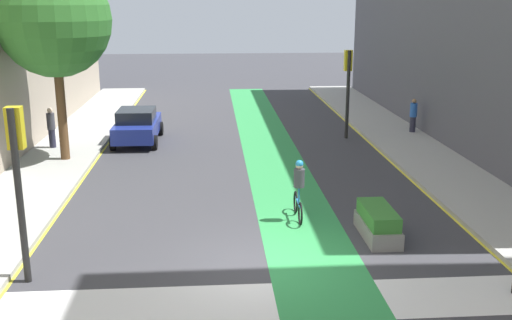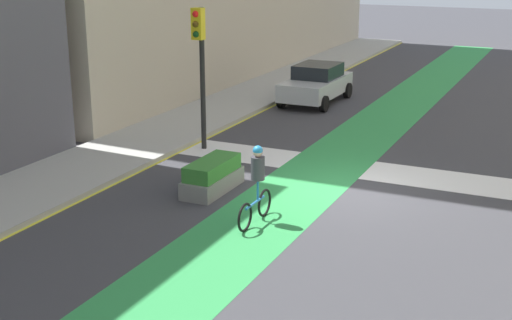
# 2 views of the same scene
# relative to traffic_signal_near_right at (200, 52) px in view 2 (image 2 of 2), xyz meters

# --- Properties ---
(ground_plane) EXTENTS (120.00, 120.00, 0.00)m
(ground_plane) POSITION_rel_traffic_signal_near_right_xyz_m (-5.48, 1.87, -3.10)
(ground_plane) COLOR #38383D
(bike_lane_paint) EXTENTS (2.40, 60.00, 0.01)m
(bike_lane_paint) POSITION_rel_traffic_signal_near_right_xyz_m (-4.19, 1.87, -3.10)
(bike_lane_paint) COLOR #2D8C47
(bike_lane_paint) RESTS_ON ground_plane
(crosswalk_band) EXTENTS (12.00, 1.80, 0.01)m
(crosswalk_band) POSITION_rel_traffic_signal_near_right_xyz_m (-5.48, -0.13, -3.10)
(crosswalk_band) COLOR silver
(crosswalk_band) RESTS_ON ground_plane
(sidewalk_right) EXTENTS (3.00, 60.00, 0.15)m
(sidewalk_right) POSITION_rel_traffic_signal_near_right_xyz_m (2.02, 1.87, -3.03)
(sidewalk_right) COLOR #9E9E99
(sidewalk_right) RESTS_ON ground_plane
(curb_stripe_right) EXTENTS (0.16, 60.00, 0.01)m
(curb_stripe_right) POSITION_rel_traffic_signal_near_right_xyz_m (0.52, 1.87, -3.10)
(curb_stripe_right) COLOR yellow
(curb_stripe_right) RESTS_ON ground_plane
(traffic_signal_near_right) EXTENTS (0.35, 0.52, 4.44)m
(traffic_signal_near_right) POSITION_rel_traffic_signal_near_right_xyz_m (0.00, 0.00, 0.00)
(traffic_signal_near_right) COLOR black
(traffic_signal_near_right) RESTS_ON ground_plane
(car_silver_right_near) EXTENTS (2.03, 4.21, 1.57)m
(car_silver_right_near) POSITION_rel_traffic_signal_near_right_xyz_m (-0.83, -8.15, -2.30)
(car_silver_right_near) COLOR #B2B7BF
(car_silver_right_near) RESTS_ON ground_plane
(cyclist_in_lane) EXTENTS (0.32, 1.73, 1.86)m
(cyclist_in_lane) POSITION_rel_traffic_signal_near_right_xyz_m (-4.19, 4.88, -2.13)
(cyclist_in_lane) COLOR black
(cyclist_in_lane) RESTS_ON ground_plane
(median_planter) EXTENTS (0.85, 2.10, 0.85)m
(median_planter) POSITION_rel_traffic_signal_near_right_xyz_m (-2.19, 3.36, -2.70)
(median_planter) COLOR slate
(median_planter) RESTS_ON ground_plane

